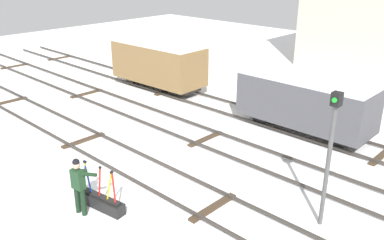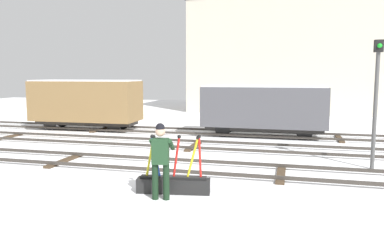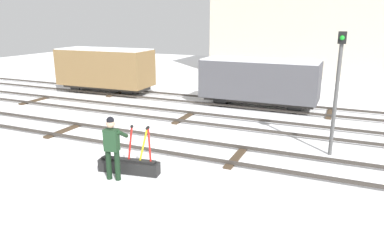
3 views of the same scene
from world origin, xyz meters
name	(u,v)px [view 3 (image 3 of 3)]	position (x,y,z in m)	size (l,w,h in m)	color
ground_plane	(141,143)	(0.00, 0.00, 0.00)	(60.00, 60.00, 0.00)	white
track_main_line	(141,141)	(0.00, 0.00, 0.11)	(44.00, 1.94, 0.18)	#38332D
track_siding_near	(184,116)	(0.00, 3.58, 0.11)	(44.00, 1.94, 0.18)	#38332D
track_siding_far	(211,101)	(0.00, 7.00, 0.11)	(44.00, 1.94, 0.18)	#38332D
switch_lever_frame	(129,164)	(1.01, -2.31, 0.25)	(1.83, 0.63, 1.45)	black
rail_worker	(112,144)	(0.87, -2.85, 1.02)	(0.61, 0.70, 1.79)	black
signal_post	(337,82)	(6.21, 1.53, 2.39)	(0.24, 0.32, 3.91)	#4C4C4C
apartment_building	(309,18)	(3.07, 20.41, 4.34)	(14.55, 6.38, 8.68)	beige
freight_car_mid_siding	(259,80)	(2.51, 7.00, 1.37)	(5.63, 2.11, 2.38)	#2D2B28
freight_car_near_switch	(105,68)	(-6.66, 7.00, 1.48)	(5.58, 2.34, 2.60)	#2D2B28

